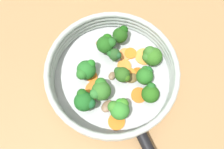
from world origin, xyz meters
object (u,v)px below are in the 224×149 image
broccoli_floret_7 (84,101)px  broccoli_floret_8 (145,75)px  skillet (112,77)px  broccoli_floret_5 (151,55)px  carrot_slice_6 (139,95)px  carrot_slice_0 (125,54)px  broccoli_floret_4 (120,35)px  carrot_slice_7 (144,56)px  broccoli_floret_2 (101,90)px  carrot_slice_3 (92,77)px  carrot_slice_5 (124,66)px  mushroom_piece_0 (111,77)px  mushroom_piece_2 (132,78)px  mushroom_piece_3 (107,106)px  broccoli_floret_0 (115,55)px  broccoli_floret_1 (86,70)px  broccoli_floret_10 (119,108)px  broccoli_floret_9 (150,93)px  carrot_slice_8 (95,90)px  carrot_slice_9 (129,75)px  broccoli_floret_3 (106,44)px  carrot_slice_2 (130,53)px  mushroom_piece_1 (100,43)px  broccoli_floret_6 (122,75)px

broccoli_floret_7 → broccoli_floret_8: 0.16m
skillet → broccoli_floret_5: 0.11m
carrot_slice_6 → broccoli_floret_8: broccoli_floret_8 is taller
carrot_slice_0 → broccoli_floret_4: bearing=168.7°
carrot_slice_6 → carrot_slice_7: 0.11m
broccoli_floret_2 → carrot_slice_3: bearing=179.9°
skillet → carrot_slice_0: (-0.04, 0.06, 0.01)m
carrot_slice_5 → mushroom_piece_0: mushroom_piece_0 is taller
carrot_slice_0 → mushroom_piece_2: mushroom_piece_2 is taller
mushroom_piece_3 → skillet: bearing=142.8°
broccoli_floret_0 → mushroom_piece_2: (0.07, 0.01, -0.02)m
broccoli_floret_1 → broccoli_floret_4: bearing=109.8°
broccoli_floret_10 → carrot_slice_0: bearing=143.8°
broccoli_floret_9 → broccoli_floret_10: size_ratio=0.89×
broccoli_floret_2 → broccoli_floret_10: broccoli_floret_2 is taller
broccoli_floret_5 → carrot_slice_8: bearing=-88.6°
broccoli_floret_8 → broccoli_floret_10: bearing=-66.7°
broccoli_floret_4 → mushroom_piece_0: bearing=-41.3°
carrot_slice_8 → broccoli_floret_5: (-0.00, 0.16, 0.03)m
carrot_slice_8 → carrot_slice_3: bearing=164.0°
broccoli_floret_0 → broccoli_floret_9: broccoli_floret_9 is taller
carrot_slice_9 → broccoli_floret_3: broccoli_floret_3 is taller
broccoli_floret_2 → broccoli_floret_4: 0.15m
carrot_slice_3 → carrot_slice_7: same height
skillet → broccoli_floret_8: 0.09m
carrot_slice_5 → broccoli_floret_10: broccoli_floret_10 is taller
carrot_slice_0 → broccoli_floret_7: bearing=-65.8°
carrot_slice_2 → broccoli_floret_1: 0.13m
skillet → broccoli_floret_9: size_ratio=6.65×
carrot_slice_0 → carrot_slice_3: bearing=-83.0°
broccoli_floret_2 → skillet: bearing=120.1°
broccoli_floret_0 → mushroom_piece_2: 0.07m
mushroom_piece_0 → mushroom_piece_1: size_ratio=0.94×
carrot_slice_2 → broccoli_floret_9: bearing=-8.8°
carrot_slice_6 → carrot_slice_8: size_ratio=0.83×
carrot_slice_5 → broccoli_floret_5: broccoli_floret_5 is taller
mushroom_piece_3 → mushroom_piece_2: bearing=110.3°
carrot_slice_2 → carrot_slice_6: (0.11, -0.04, 0.00)m
carrot_slice_0 → mushroom_piece_1: 0.07m
carrot_slice_9 → broccoli_floret_10: (0.07, -0.07, 0.03)m
broccoli_floret_10 → mushroom_piece_0: 0.09m
carrot_slice_2 → broccoli_floret_10: size_ratio=0.60×
broccoli_floret_6 → broccoli_floret_10: bearing=-34.7°
skillet → carrot_slice_6: (0.07, 0.03, 0.01)m
skillet → broccoli_floret_5: bearing=86.5°
broccoli_floret_5 → broccoli_floret_10: (0.08, -0.13, 0.00)m
carrot_slice_7 → mushroom_piece_2: bearing=-58.2°
broccoli_floret_10 → mushroom_piece_1: broccoli_floret_10 is taller
broccoli_floret_2 → broccoli_floret_3: (-0.10, 0.07, 0.00)m
broccoli_floret_1 → broccoli_floret_3: size_ratio=0.99×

